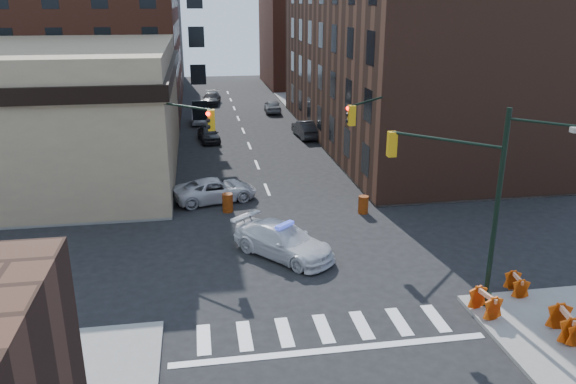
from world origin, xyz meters
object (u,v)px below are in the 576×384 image
object	(u,v)px
barricade_se_a	(517,285)
barricade_nw_a	(110,208)
pedestrian_a	(132,202)
pedestrian_b	(114,202)
pickup	(215,190)
parked_car_wfar	(199,117)
parked_car_wnear	(209,134)
barrel_bank	(228,203)
parked_car_enear	(306,129)
barrel_road	(363,205)
police_car	(283,241)

from	to	relation	value
barricade_se_a	barricade_nw_a	distance (m)	21.81
pedestrian_a	barricade_nw_a	xyz separation A→B (m)	(-1.33, 0.59, -0.50)
pedestrian_b	barricade_nw_a	size ratio (longest dim) A/B	1.72
pickup	parked_car_wfar	world-z (taller)	pickup
parked_car_wnear	barrel_bank	bearing A→B (deg)	-95.69
pickup	parked_car_wnear	bearing A→B (deg)	-14.21
parked_car_wfar	barrel_bank	xyz separation A→B (m)	(1.29, -25.80, -0.11)
parked_car_enear	pedestrian_b	size ratio (longest dim) A/B	2.55
pickup	barrel_road	size ratio (longest dim) A/B	4.88
barrel_road	barricade_nw_a	bearing A→B (deg)	172.95
parked_car_wfar	barrel_road	distance (m)	28.81
pedestrian_a	parked_car_wnear	bearing A→B (deg)	85.75
parked_car_wnear	barrel_road	xyz separation A→B (m)	(8.38, -19.32, -0.17)
barrel_road	barricade_se_a	size ratio (longest dim) A/B	0.97
pedestrian_a	barricade_nw_a	distance (m)	1.54
parked_car_wfar	parked_car_enear	bearing A→B (deg)	-38.33
pedestrian_a	pedestrian_b	xyz separation A→B (m)	(-0.99, -0.01, 0.03)
pedestrian_a	barrel_bank	size ratio (longest dim) A/B	1.65
police_car	parked_car_enear	size ratio (longest dim) A/B	1.12
parked_car_wfar	barricade_nw_a	distance (m)	26.11
pickup	parked_car_enear	bearing A→B (deg)	-43.11
parked_car_enear	pedestrian_b	distance (m)	23.42
pedestrian_b	barrel_road	size ratio (longest dim) A/B	1.80
police_car	parked_car_wnear	distance (m)	24.48
police_car	barricade_se_a	world-z (taller)	police_car
pedestrian_a	barrel_road	size ratio (longest dim) A/B	1.74
pedestrian_b	pedestrian_a	bearing A→B (deg)	8.17
pedestrian_a	pickup	bearing A→B (deg)	36.95
police_car	pedestrian_b	bearing A→B (deg)	104.18
pedestrian_a	barrel_road	distance (m)	13.23
pedestrian_b	barricade_se_a	xyz separation A→B (m)	(17.65, -11.70, -0.54)
parked_car_wnear	barrel_bank	world-z (taller)	parked_car_wnear
pedestrian_a	police_car	bearing A→B (deg)	-28.35
parked_car_wfar	barricade_se_a	bearing A→B (deg)	-70.52
barrel_road	barricade_se_a	world-z (taller)	barrel_road
parked_car_enear	barricade_nw_a	distance (m)	23.17
parked_car_wfar	pedestrian_b	bearing A→B (deg)	-99.88
police_car	pedestrian_a	distance (m)	9.85
parked_car_wnear	police_car	bearing A→B (deg)	-90.80
barrel_bank	barricade_nw_a	xyz separation A→B (m)	(-6.70, 0.26, 0.01)
pedestrian_b	barricade_se_a	bearing A→B (deg)	-26.23
barricade_se_a	barricade_nw_a	bearing A→B (deg)	62.32
barricade_nw_a	barrel_bank	bearing A→B (deg)	1.09
pedestrian_b	barrel_road	bearing A→B (deg)	2.52
barrel_bank	barricade_se_a	distance (m)	16.52
barrel_bank	barricade_nw_a	distance (m)	6.70
pickup	parked_car_enear	size ratio (longest dim) A/B	1.06
pickup	parked_car_enear	xyz separation A→B (m)	(8.86, 15.95, 0.08)
police_car	barricade_nw_a	bearing A→B (deg)	102.68
police_car	parked_car_wnear	size ratio (longest dim) A/B	1.33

